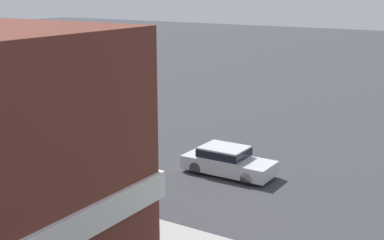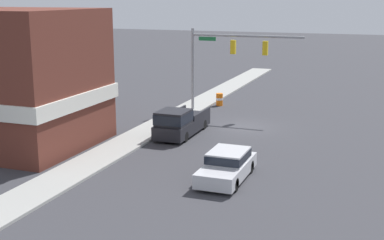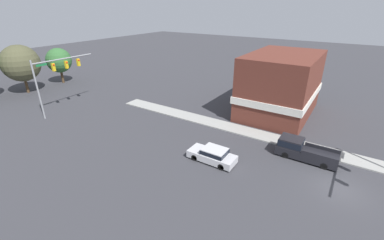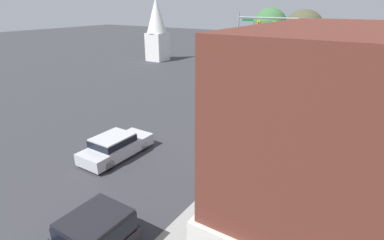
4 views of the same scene
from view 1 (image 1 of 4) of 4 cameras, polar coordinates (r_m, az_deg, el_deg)
The scene contains 3 objects.
ground_plane at distance 32.89m, azimuth -15.19°, elevation -3.16°, with size 200.00×200.00×0.00m, color #38383D.
car_lead at distance 27.67m, azimuth 3.76°, elevation -4.30°, with size 1.94×4.74×1.46m.
pickup_truck_parked at distance 27.68m, azimuth -14.74°, elevation -4.36°, with size 1.97×5.75×1.92m.
Camera 1 is at (21.02, 23.44, 9.51)m, focal length 50.00 mm.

